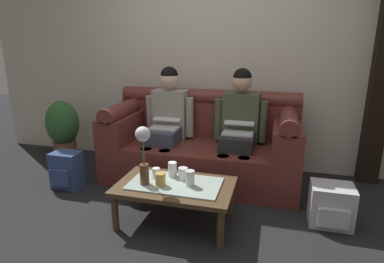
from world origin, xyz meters
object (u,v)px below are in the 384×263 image
Objects in this scene: coffee_table at (175,188)px; flower_vase at (143,149)px; cup_near_right at (172,169)px; cup_far_center at (160,179)px; backpack_right at (331,205)px; cup_far_right at (183,174)px; potted_plant at (63,128)px; cup_near_left at (190,178)px; cup_far_left at (156,173)px; couch at (202,146)px; person_right at (239,123)px; backpack_left at (67,170)px; person_left at (167,119)px.

coffee_table is 1.98× the size of flower_vase.
cup_far_center is at bearing -99.78° from cup_near_right.
backpack_right is (1.26, 0.30, -0.14)m from coffee_table.
cup_far_right is at bearing 63.48° from coffee_table.
coffee_table is 2.08m from potted_plant.
coffee_table is 0.17m from cup_near_left.
cup_far_right is at bearing 132.08° from cup_near_left.
backpack_right is at bearing 15.44° from cup_far_center.
cup_far_center is 1.15× the size of cup_far_left.
couch is at bearing 90.00° from coffee_table.
person_right is 9.77× the size of cup_near_right.
cup_near_left is (0.36, 0.07, -0.24)m from flower_vase.
flower_vase is 0.29m from cup_far_left.
flower_vase is at bearing -121.35° from person_right.
cup_near_right reaches higher than cup_far_center.
coffee_table is 0.18m from cup_near_right.
cup_near_left reaches higher than cup_far_left.
cup_near_right is at bearing 158.31° from cup_far_right.
backpack_left reaches higher than coffee_table.
person_left is at bearing 106.27° from cup_far_center.
cup_near_right is 1.21× the size of cup_far_right.
cup_near_right is at bearing 116.78° from coffee_table.
coffee_table is at bearing -166.42° from backpack_right.
cup_near_right reaches higher than cup_far_right.
person_right reaches higher than potted_plant.
cup_near_right is (-0.20, 0.14, -0.00)m from cup_near_left.
potted_plant reaches higher than backpack_right.
couch is 1.04m from cup_far_center.
couch is at bearing 0.38° from person_left.
flower_vase is at bearing -109.73° from cup_far_left.
cup_far_center is at bearing -73.73° from person_left.
flower_vase is 4.64× the size of cup_far_center.
potted_plant is at bearing 153.43° from cup_near_right.
flower_vase is at bearing -34.54° from potted_plant.
flower_vase reaches higher than cup_far_right.
cup_far_right is 1.26m from backpack_right.
backpack_right is at bearing -0.77° from backpack_left.
cup_near_right is at bearing 80.22° from cup_far_center.
cup_far_left is 0.24× the size of backpack_left.
cup_far_left is (-0.08, 0.12, -0.01)m from cup_far_center.
coffee_table is at bearing -67.27° from person_left.
cup_far_center is at bearing -32.13° from potted_plant.
cup_far_right is 0.27× the size of backpack_left.
backpack_left is (-1.44, 0.35, -0.23)m from cup_near_left.
flower_vase is at bearing -127.92° from cup_near_right.
cup_far_center is 1.43m from backpack_right.
cup_far_left is 0.88× the size of cup_far_right.
cup_far_center is 0.15m from cup_far_left.
cup_far_center is (-0.10, -1.03, 0.04)m from couch.
person_right reaches higher than flower_vase.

